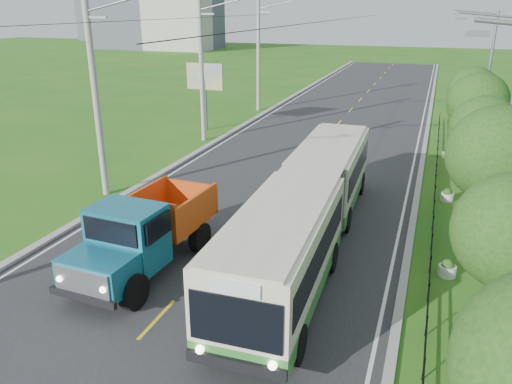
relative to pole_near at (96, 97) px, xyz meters
The scene contains 23 objects.
ground 13.24m from the pole_near, 47.45° to the right, with size 240.00×240.00×0.00m, color #236618.
road 14.67m from the pole_near, 53.09° to the left, with size 14.00×120.00×0.02m, color #28282B.
curb_left 12.14m from the pole_near, 84.48° to the left, with size 0.40×120.00×0.15m, color #9E9E99.
curb_right 19.60m from the pole_near, 35.52° to the left, with size 0.30×120.00×0.10m, color #9E9E99.
edge_line_left 12.22m from the pole_near, 81.66° to the left, with size 0.12×120.00×0.00m, color silver.
edge_line_right 19.21m from the pole_near, 36.41° to the left, with size 0.12×120.00×0.00m, color silver.
centre_dash 13.23m from the pole_near, 47.45° to the right, with size 0.12×2.20×0.00m, color yellow.
railing_right 17.68m from the pole_near, 17.09° to the left, with size 0.04×40.00×0.60m, color black.
pole_near is the anchor object (origin of this frame).
pole_mid 12.00m from the pole_near, 90.00° to the left, with size 3.51×0.32×10.00m.
pole_far 24.00m from the pole_near, 90.00° to the left, with size 3.51×0.32×10.00m.
tree_third 18.17m from the pole_near, ahead, with size 3.60×3.62×6.00m.
tree_fourth 18.89m from the pole_near, 15.84° to the left, with size 3.24×3.31×5.40m.
tree_fifth 21.31m from the pole_near, 31.59° to the left, with size 3.48×3.52×5.80m.
tree_back 24.98m from the pole_near, 43.41° to the left, with size 3.30×3.36×5.50m.
streetlight_mid 19.56m from the pole_near, 14.81° to the left, with size 3.02×0.20×9.07m.
streetlight_far 26.80m from the pole_near, 45.14° to the left, with size 3.02×0.20×9.07m.
planter_near 17.79m from the pole_near, 10.09° to the right, with size 0.64×0.64×0.67m.
planter_mid 18.23m from the pole_near, 16.52° to the left, with size 0.64×0.64×0.67m.
planter_far 21.83m from the pole_near, 37.63° to the left, with size 0.64×0.64×0.67m.
billboard_left 15.10m from the pole_near, 94.72° to the left, with size 3.00×0.20×5.20m.
bus 12.20m from the pole_near, 12.54° to the right, with size 3.22×16.90×3.25m.
dump_truck 9.49m from the pole_near, 45.08° to the right, with size 2.99×6.94×2.86m.
Camera 1 is at (7.45, -11.49, 9.27)m, focal length 35.00 mm.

